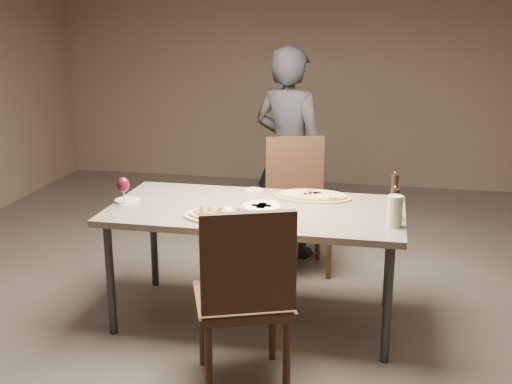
% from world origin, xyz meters
% --- Properties ---
extents(room, '(7.00, 7.00, 7.00)m').
position_xyz_m(room, '(0.00, 0.00, 1.40)').
color(room, '#615A53').
rests_on(room, ground).
extents(dining_table, '(1.80, 0.90, 0.75)m').
position_xyz_m(dining_table, '(0.00, 0.00, 0.69)').
color(dining_table, gray).
rests_on(dining_table, ground).
extents(zucchini_pizza, '(0.58, 0.32, 0.05)m').
position_xyz_m(zucchini_pizza, '(-0.10, -0.24, 0.77)').
color(zucchini_pizza, tan).
rests_on(zucchini_pizza, dining_table).
extents(ham_pizza, '(0.50, 0.28, 0.04)m').
position_xyz_m(ham_pizza, '(0.32, 0.27, 0.77)').
color(ham_pizza, tan).
rests_on(ham_pizza, dining_table).
extents(bread_basket, '(0.23, 0.23, 0.08)m').
position_xyz_m(bread_basket, '(0.07, -0.19, 0.80)').
color(bread_basket, '#EEE3C1').
rests_on(bread_basket, dining_table).
extents(oil_dish, '(0.13, 0.13, 0.01)m').
position_xyz_m(oil_dish, '(-0.09, 0.35, 0.76)').
color(oil_dish, white).
rests_on(oil_dish, dining_table).
extents(pepper_mill_left, '(0.05, 0.05, 0.19)m').
position_xyz_m(pepper_mill_left, '(0.83, 0.34, 0.84)').
color(pepper_mill_left, black).
rests_on(pepper_mill_left, dining_table).
extents(pepper_mill_right, '(0.05, 0.05, 0.20)m').
position_xyz_m(pepper_mill_right, '(0.83, -0.04, 0.84)').
color(pepper_mill_right, black).
rests_on(pepper_mill_right, dining_table).
extents(carafe, '(0.09, 0.09, 0.18)m').
position_xyz_m(carafe, '(0.83, -0.19, 0.84)').
color(carafe, silver).
rests_on(carafe, dining_table).
extents(wine_glass, '(0.08, 0.08, 0.18)m').
position_xyz_m(wine_glass, '(-0.82, -0.11, 0.87)').
color(wine_glass, silver).
rests_on(wine_glass, dining_table).
extents(side_plate, '(0.16, 0.16, 0.01)m').
position_xyz_m(side_plate, '(-0.83, -0.03, 0.76)').
color(side_plate, white).
rests_on(side_plate, dining_table).
extents(chair_near, '(0.62, 0.62, 1.02)m').
position_xyz_m(chair_near, '(0.11, -0.81, 0.57)').
color(chair_near, '#42291B').
rests_on(chair_near, ground).
extents(chair_far, '(0.59, 0.59, 1.00)m').
position_xyz_m(chair_far, '(0.12, 0.95, 0.56)').
color(chair_far, '#42291B').
rests_on(chair_far, ground).
extents(diner, '(0.72, 0.60, 1.67)m').
position_xyz_m(diner, '(0.02, 1.22, 0.83)').
color(diner, black).
rests_on(diner, ground).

